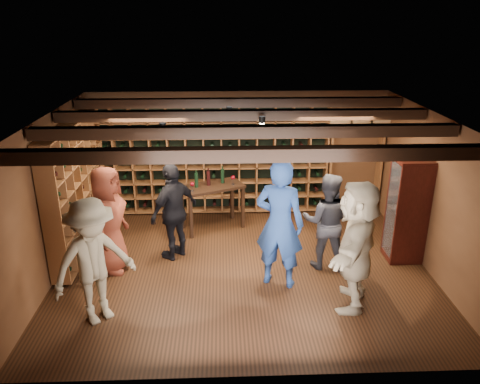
{
  "coord_description": "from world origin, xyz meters",
  "views": [
    {
      "loc": [
        -0.33,
        -6.79,
        3.96
      ],
      "look_at": [
        -0.05,
        0.2,
        1.26
      ],
      "focal_mm": 35.0,
      "sensor_mm": 36.0,
      "label": 1
    }
  ],
  "objects_px": {
    "display_cabinet": "(407,212)",
    "guest_beige": "(356,245)",
    "guest_red_floral": "(109,220)",
    "guest_khaki": "(93,262)",
    "tasting_table": "(212,191)",
    "man_blue_shirt": "(280,224)",
    "man_grey_suit": "(327,221)",
    "guest_woman_black": "(174,211)"
  },
  "relations": [
    {
      "from": "display_cabinet",
      "to": "guest_beige",
      "type": "bearing_deg",
      "value": -133.15
    },
    {
      "from": "display_cabinet",
      "to": "guest_khaki",
      "type": "distance_m",
      "value": 5.0
    },
    {
      "from": "man_blue_shirt",
      "to": "guest_woman_black",
      "type": "distance_m",
      "value": 1.9
    },
    {
      "from": "tasting_table",
      "to": "man_blue_shirt",
      "type": "bearing_deg",
      "value": -86.68
    },
    {
      "from": "display_cabinet",
      "to": "guest_woman_black",
      "type": "xyz_separation_m",
      "value": [
        -3.86,
        0.22,
        -0.01
      ]
    },
    {
      "from": "man_grey_suit",
      "to": "guest_red_floral",
      "type": "bearing_deg",
      "value": 12.97
    },
    {
      "from": "man_blue_shirt",
      "to": "man_grey_suit",
      "type": "distance_m",
      "value": 0.98
    },
    {
      "from": "tasting_table",
      "to": "display_cabinet",
      "type": "bearing_deg",
      "value": -46.17
    },
    {
      "from": "guest_woman_black",
      "to": "guest_khaki",
      "type": "relative_size",
      "value": 0.95
    },
    {
      "from": "guest_beige",
      "to": "tasting_table",
      "type": "distance_m",
      "value": 3.33
    },
    {
      "from": "display_cabinet",
      "to": "tasting_table",
      "type": "bearing_deg",
      "value": 157.7
    },
    {
      "from": "guest_red_floral",
      "to": "guest_khaki",
      "type": "xyz_separation_m",
      "value": [
        0.1,
        -1.35,
        0.01
      ]
    },
    {
      "from": "man_blue_shirt",
      "to": "guest_red_floral",
      "type": "distance_m",
      "value": 2.71
    },
    {
      "from": "guest_khaki",
      "to": "man_blue_shirt",
      "type": "bearing_deg",
      "value": -21.9
    },
    {
      "from": "tasting_table",
      "to": "guest_red_floral",
      "type": "bearing_deg",
      "value": -160.8
    },
    {
      "from": "guest_beige",
      "to": "guest_red_floral",
      "type": "bearing_deg",
      "value": -87.0
    },
    {
      "from": "man_grey_suit",
      "to": "guest_beige",
      "type": "distance_m",
      "value": 1.1
    },
    {
      "from": "guest_beige",
      "to": "man_blue_shirt",
      "type": "bearing_deg",
      "value": -100.35
    },
    {
      "from": "display_cabinet",
      "to": "guest_woman_black",
      "type": "relative_size",
      "value": 1.04
    },
    {
      "from": "man_blue_shirt",
      "to": "guest_beige",
      "type": "bearing_deg",
      "value": 170.46
    },
    {
      "from": "guest_khaki",
      "to": "guest_beige",
      "type": "bearing_deg",
      "value": -35.92
    },
    {
      "from": "display_cabinet",
      "to": "guest_khaki",
      "type": "bearing_deg",
      "value": -162.32
    },
    {
      "from": "man_grey_suit",
      "to": "guest_woman_black",
      "type": "bearing_deg",
      "value": 3.82
    },
    {
      "from": "guest_red_floral",
      "to": "guest_woman_black",
      "type": "relative_size",
      "value": 1.05
    },
    {
      "from": "guest_beige",
      "to": "tasting_table",
      "type": "xyz_separation_m",
      "value": [
        -2.04,
        2.62,
        -0.17
      ]
    },
    {
      "from": "guest_khaki",
      "to": "guest_red_floral",
      "type": "bearing_deg",
      "value": 54.55
    },
    {
      "from": "guest_woman_black",
      "to": "guest_beige",
      "type": "bearing_deg",
      "value": 101.56
    },
    {
      "from": "guest_woman_black",
      "to": "tasting_table",
      "type": "height_order",
      "value": "guest_woman_black"
    },
    {
      "from": "man_grey_suit",
      "to": "guest_khaki",
      "type": "relative_size",
      "value": 0.91
    },
    {
      "from": "man_grey_suit",
      "to": "guest_beige",
      "type": "xyz_separation_m",
      "value": [
        0.17,
        -1.08,
        0.14
      ]
    },
    {
      "from": "guest_woman_black",
      "to": "man_blue_shirt",
      "type": "bearing_deg",
      "value": 102.05
    },
    {
      "from": "display_cabinet",
      "to": "man_blue_shirt",
      "type": "bearing_deg",
      "value": -162.37
    },
    {
      "from": "guest_red_floral",
      "to": "man_blue_shirt",
      "type": "bearing_deg",
      "value": -90.47
    },
    {
      "from": "man_blue_shirt",
      "to": "guest_woman_black",
      "type": "xyz_separation_m",
      "value": [
        -1.66,
        0.92,
        -0.17
      ]
    },
    {
      "from": "guest_khaki",
      "to": "man_grey_suit",
      "type": "bearing_deg",
      "value": -18.42
    },
    {
      "from": "man_grey_suit",
      "to": "guest_beige",
      "type": "bearing_deg",
      "value": 112.74
    },
    {
      "from": "tasting_table",
      "to": "guest_woman_black",
      "type": "bearing_deg",
      "value": -142.67
    },
    {
      "from": "man_grey_suit",
      "to": "guest_woman_black",
      "type": "height_order",
      "value": "guest_woman_black"
    },
    {
      "from": "display_cabinet",
      "to": "man_blue_shirt",
      "type": "distance_m",
      "value": 2.32
    },
    {
      "from": "man_blue_shirt",
      "to": "guest_beige",
      "type": "xyz_separation_m",
      "value": [
        1.0,
        -0.59,
        -0.06
      ]
    },
    {
      "from": "guest_khaki",
      "to": "guest_woman_black",
      "type": "bearing_deg",
      "value": 23.08
    },
    {
      "from": "man_grey_suit",
      "to": "guest_red_floral",
      "type": "relative_size",
      "value": 0.92
    }
  ]
}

